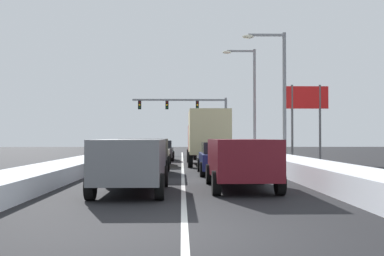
# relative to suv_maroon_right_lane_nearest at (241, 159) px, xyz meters

# --- Properties ---
(ground_plane) EXTENTS (120.00, 120.00, 0.00)m
(ground_plane) POSITION_rel_suv_maroon_right_lane_nearest_xyz_m (-1.94, 10.20, -1.02)
(ground_plane) COLOR black
(lane_stripe_between_right_lane_and_center_lane) EXTENTS (0.14, 47.72, 0.01)m
(lane_stripe_between_right_lane_and_center_lane) POSITION_rel_suv_maroon_right_lane_nearest_xyz_m (-1.94, 14.54, -1.01)
(lane_stripe_between_right_lane_and_center_lane) COLOR silver
(lane_stripe_between_right_lane_and_center_lane) RESTS_ON ground
(snow_bank_right_shoulder) EXTENTS (1.98, 47.72, 0.74)m
(snow_bank_right_shoulder) POSITION_rel_suv_maroon_right_lane_nearest_xyz_m (3.36, 14.54, -0.64)
(snow_bank_right_shoulder) COLOR white
(snow_bank_right_shoulder) RESTS_ON ground
(snow_bank_left_shoulder) EXTENTS (2.08, 47.72, 0.61)m
(snow_bank_left_shoulder) POSITION_rel_suv_maroon_right_lane_nearest_xyz_m (-7.24, 14.54, -0.71)
(snow_bank_left_shoulder) COLOR white
(snow_bank_left_shoulder) RESTS_ON ground
(suv_maroon_right_lane_nearest) EXTENTS (2.16, 4.90, 1.67)m
(suv_maroon_right_lane_nearest) POSITION_rel_suv_maroon_right_lane_nearest_xyz_m (0.00, 0.00, 0.00)
(suv_maroon_right_lane_nearest) COLOR maroon
(suv_maroon_right_lane_nearest) RESTS_ON ground
(sedan_navy_right_lane_second) EXTENTS (2.00, 4.50, 1.51)m
(sedan_navy_right_lane_second) POSITION_rel_suv_maroon_right_lane_nearest_xyz_m (-0.19, 6.34, -0.25)
(sedan_navy_right_lane_second) COLOR navy
(sedan_navy_right_lane_second) RESTS_ON ground
(box_truck_right_lane_third) EXTENTS (2.53, 7.20, 3.36)m
(box_truck_right_lane_third) POSITION_rel_suv_maroon_right_lane_nearest_xyz_m (-0.37, 13.49, 0.88)
(box_truck_right_lane_third) COLOR maroon
(box_truck_right_lane_third) RESTS_ON ground
(suv_green_right_lane_fourth) EXTENTS (2.16, 4.90, 1.67)m
(suv_green_right_lane_fourth) POSITION_rel_suv_maroon_right_lane_nearest_xyz_m (-0.01, 22.02, 0.00)
(suv_green_right_lane_fourth) COLOR #1E5633
(suv_green_right_lane_fourth) RESTS_ON ground
(suv_gray_center_lane_nearest) EXTENTS (2.16, 4.90, 1.67)m
(suv_gray_center_lane_nearest) POSITION_rel_suv_maroon_right_lane_nearest_xyz_m (-3.56, -0.96, 0.00)
(suv_gray_center_lane_nearest) COLOR slate
(suv_gray_center_lane_nearest) RESTS_ON ground
(suv_black_center_lane_second) EXTENTS (2.16, 4.90, 1.67)m
(suv_black_center_lane_second) POSITION_rel_suv_maroon_right_lane_nearest_xyz_m (-3.69, 6.35, 0.00)
(suv_black_center_lane_second) COLOR black
(suv_black_center_lane_second) RESTS_ON ground
(sedan_silver_center_lane_third) EXTENTS (2.00, 4.50, 1.51)m
(sedan_silver_center_lane_third) POSITION_rel_suv_maroon_right_lane_nearest_xyz_m (-3.69, 13.06, -0.25)
(sedan_silver_center_lane_third) COLOR #B7BABF
(sedan_silver_center_lane_third) RESTS_ON ground
(sedan_charcoal_center_lane_fourth) EXTENTS (2.00, 4.50, 1.51)m
(sedan_charcoal_center_lane_fourth) POSITION_rel_suv_maroon_right_lane_nearest_xyz_m (-3.57, 19.66, -0.25)
(sedan_charcoal_center_lane_fourth) COLOR #38383D
(sedan_charcoal_center_lane_fourth) RESTS_ON ground
(traffic_light_gantry) EXTENTS (10.60, 0.47, 6.20)m
(traffic_light_gantry) POSITION_rel_suv_maroon_right_lane_nearest_xyz_m (-0.76, 36.22, 3.71)
(traffic_light_gantry) COLOR slate
(traffic_light_gantry) RESTS_ON ground
(street_lamp_right_near) EXTENTS (2.66, 0.36, 8.12)m
(street_lamp_right_near) POSITION_rel_suv_maroon_right_lane_nearest_xyz_m (3.88, 12.37, 3.85)
(street_lamp_right_near) COLOR gray
(street_lamp_right_near) RESTS_ON ground
(street_lamp_right_mid) EXTENTS (2.66, 0.36, 8.77)m
(street_lamp_right_mid) POSITION_rel_suv_maroon_right_lane_nearest_xyz_m (3.46, 21.04, 4.19)
(street_lamp_right_mid) COLOR gray
(street_lamp_right_mid) RESTS_ON ground
(roadside_sign_right) EXTENTS (3.20, 0.16, 5.50)m
(roadside_sign_right) POSITION_rel_suv_maroon_right_lane_nearest_xyz_m (6.90, 17.29, 3.00)
(roadside_sign_right) COLOR #59595B
(roadside_sign_right) RESTS_ON ground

